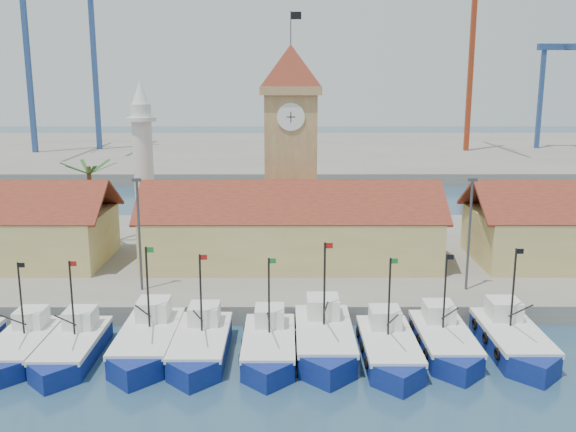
{
  "coord_description": "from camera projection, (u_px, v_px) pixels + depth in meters",
  "views": [
    {
      "loc": [
        -0.4,
        -36.95,
        18.28
      ],
      "look_at": [
        -0.28,
        18.0,
        6.22
      ],
      "focal_mm": 40.0,
      "sensor_mm": 36.0,
      "label": 1
    }
  ],
  "objects": [
    {
      "name": "ground",
      "position": [
        293.0,
        375.0,
        40.01
      ],
      "size": [
        400.0,
        400.0,
        0.0
      ],
      "primitive_type": "plane",
      "color": "navy",
      "rests_on": "ground"
    },
    {
      "name": "quay",
      "position": [
        291.0,
        257.0,
        63.29
      ],
      "size": [
        140.0,
        32.0,
        1.5
      ],
      "primitive_type": "cube",
      "color": "gray",
      "rests_on": "ground"
    },
    {
      "name": "terminal",
      "position": [
        288.0,
        152.0,
        147.24
      ],
      "size": [
        240.0,
        80.0,
        2.0
      ],
      "primitive_type": "cube",
      "color": "gray",
      "rests_on": "ground"
    },
    {
      "name": "boat_1",
      "position": [
        20.0,
        349.0,
        42.16
      ],
      "size": [
        3.25,
        8.9,
        6.73
      ],
      "color": "navy",
      "rests_on": "ground"
    },
    {
      "name": "boat_2",
      "position": [
        71.0,
        350.0,
        41.93
      ],
      "size": [
        3.33,
        9.13,
        6.91
      ],
      "color": "navy",
      "rests_on": "ground"
    },
    {
      "name": "boat_3",
      "position": [
        147.0,
        344.0,
        42.75
      ],
      "size": [
        3.68,
        10.09,
        7.64
      ],
      "color": "navy",
      "rests_on": "ground"
    },
    {
      "name": "boat_4",
      "position": [
        201.0,
        347.0,
        42.3
      ],
      "size": [
        3.49,
        9.57,
        7.24
      ],
      "color": "navy",
      "rests_on": "ground"
    },
    {
      "name": "boat_5",
      "position": [
        269.0,
        348.0,
        42.15
      ],
      "size": [
        3.4,
        9.3,
        7.04
      ],
      "color": "navy",
      "rests_on": "ground"
    },
    {
      "name": "boat_6",
      "position": [
        325.0,
        342.0,
        42.98
      ],
      "size": [
        3.8,
        10.4,
        7.87
      ],
      "color": "navy",
      "rests_on": "ground"
    },
    {
      "name": "boat_7",
      "position": [
        390.0,
        351.0,
        41.73
      ],
      "size": [
        3.46,
        9.47,
        7.16
      ],
      "color": "navy",
      "rests_on": "ground"
    },
    {
      "name": "boat_8",
      "position": [
        445.0,
        343.0,
        42.93
      ],
      "size": [
        3.41,
        9.33,
        7.06
      ],
      "color": "navy",
      "rests_on": "ground"
    },
    {
      "name": "boat_9",
      "position": [
        514.0,
        342.0,
        43.01
      ],
      "size": [
        3.6,
        9.85,
        7.46
      ],
      "color": "navy",
      "rests_on": "ground"
    },
    {
      "name": "hall_center",
      "position": [
        291.0,
        235.0,
        58.69
      ],
      "size": [
        27.04,
        10.13,
        7.61
      ],
      "color": "#D7BF76",
      "rests_on": "quay"
    },
    {
      "name": "clock_tower",
      "position": [
        291.0,
        141.0,
        62.83
      ],
      "size": [
        5.8,
        5.8,
        22.7
      ],
      "color": "tan",
      "rests_on": "quay"
    },
    {
      "name": "minaret",
      "position": [
        143.0,
        161.0,
        65.24
      ],
      "size": [
        3.0,
        3.0,
        16.3
      ],
      "color": "silver",
      "rests_on": "quay"
    },
    {
      "name": "palm_tree",
      "position": [
        91.0,
        199.0,
        64.02
      ],
      "size": [
        5.6,
        5.03,
        8.39
      ],
      "color": "brown",
      "rests_on": "quay"
    },
    {
      "name": "lamp_posts",
      "position": [
        298.0,
        229.0,
        50.34
      ],
      "size": [
        80.7,
        0.25,
        9.03
      ],
      "color": "#3F3F44",
      "rests_on": "quay"
    },
    {
      "name": "crane_blue_far",
      "position": [
        21.0,
        20.0,
        131.65
      ],
      "size": [
        1.0,
        35.46,
        48.89
      ],
      "color": "navy",
      "rests_on": "terminal"
    },
    {
      "name": "crane_blue_near",
      "position": [
        91.0,
        43.0,
        138.81
      ],
      "size": [
        1.0,
        31.38,
        41.96
      ],
      "color": "navy",
      "rests_on": "terminal"
    },
    {
      "name": "crane_red_right",
      "position": [
        474.0,
        37.0,
        135.89
      ],
      "size": [
        1.0,
        31.34,
        43.74
      ],
      "color": "maroon",
      "rests_on": "terminal"
    },
    {
      "name": "gantry",
      "position": [
        572.0,
        67.0,
        140.01
      ],
      "size": [
        13.0,
        22.0,
        23.2
      ],
      "color": "navy",
      "rests_on": "terminal"
    }
  ]
}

